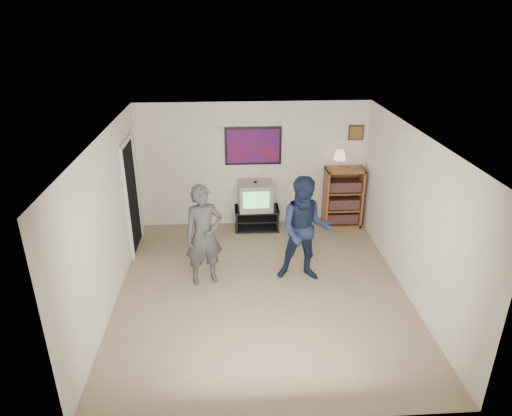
{
  "coord_description": "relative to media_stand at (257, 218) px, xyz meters",
  "views": [
    {
      "loc": [
        -0.47,
        -6.05,
        4.12
      ],
      "look_at": [
        -0.06,
        0.64,
        1.15
      ],
      "focal_mm": 32.0,
      "sensor_mm": 36.0,
      "label": 1
    }
  ],
  "objects": [
    {
      "name": "poster",
      "position": [
        -0.06,
        0.25,
        1.43
      ],
      "size": [
        1.1,
        0.03,
        0.75
      ],
      "primitive_type": "cube",
      "color": "black",
      "rests_on": "room_shell"
    },
    {
      "name": "small_picture",
      "position": [
        1.94,
        0.25,
        1.66
      ],
      "size": [
        0.3,
        0.03,
        0.3
      ],
      "primitive_type": "cube",
      "color": "black",
      "rests_on": "room_shell"
    },
    {
      "name": "controller_right",
      "position": [
        0.64,
        -1.68,
        0.92
      ],
      "size": [
        0.04,
        0.11,
        0.03
      ],
      "primitive_type": "cube",
      "rotation": [
        0.0,
        0.0,
        -0.07
      ],
      "color": "white",
      "rests_on": "person_short"
    },
    {
      "name": "media_stand",
      "position": [
        0.0,
        0.0,
        0.0
      ],
      "size": [
        0.88,
        0.5,
        0.44
      ],
      "rotation": [
        0.0,
        0.0,
        -0.01
      ],
      "color": "black",
      "rests_on": "room_shell"
    },
    {
      "name": "table_lamp",
      "position": [
        1.61,
        0.04,
        1.18
      ],
      "size": [
        0.24,
        0.24,
        0.38
      ],
      "primitive_type": null,
      "color": "#FEE7C0",
      "rests_on": "bookshelf"
    },
    {
      "name": "doorway",
      "position": [
        -2.29,
        -0.63,
        0.78
      ],
      "size": [
        0.03,
        0.85,
        2.0
      ],
      "primitive_type": "cube",
      "color": "black",
      "rests_on": "room_shell"
    },
    {
      "name": "room_shell",
      "position": [
        -0.06,
        -1.88,
        1.03
      ],
      "size": [
        4.51,
        5.0,
        2.51
      ],
      "color": "#846E54",
      "rests_on": "ground"
    },
    {
      "name": "crt_television",
      "position": [
        -0.03,
        0.0,
        0.49
      ],
      "size": [
        0.67,
        0.57,
        0.55
      ],
      "primitive_type": null,
      "rotation": [
        0.0,
        0.0,
        0.04
      ],
      "color": "#999894",
      "rests_on": "media_stand"
    },
    {
      "name": "person_short",
      "position": [
        0.65,
        -1.89,
        0.66
      ],
      "size": [
        0.93,
        0.77,
        1.76
      ],
      "primitive_type": "imported",
      "rotation": [
        0.0,
        0.0,
        -0.12
      ],
      "color": "#16203D",
      "rests_on": "room_shell"
    },
    {
      "name": "person_tall",
      "position": [
        -0.95,
        -1.89,
        0.61
      ],
      "size": [
        0.7,
        0.56,
        1.67
      ],
      "primitive_type": "imported",
      "rotation": [
        0.0,
        0.0,
        0.3
      ],
      "color": "#3C3B3F",
      "rests_on": "room_shell"
    },
    {
      "name": "controller_left",
      "position": [
        -0.96,
        -1.67,
        0.97
      ],
      "size": [
        0.06,
        0.12,
        0.03
      ],
      "primitive_type": "cube",
      "rotation": [
        0.0,
        0.0,
        0.3
      ],
      "color": "white",
      "rests_on": "person_tall"
    },
    {
      "name": "bookshelf",
      "position": [
        1.74,
        0.05,
        0.39
      ],
      "size": [
        0.74,
        0.42,
        1.22
      ],
      "primitive_type": null,
      "color": "brown",
      "rests_on": "room_shell"
    },
    {
      "name": "air_vent",
      "position": [
        -0.61,
        0.25,
        1.73
      ],
      "size": [
        0.28,
        0.02,
        0.14
      ],
      "primitive_type": "cube",
      "color": "white",
      "rests_on": "room_shell"
    }
  ]
}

